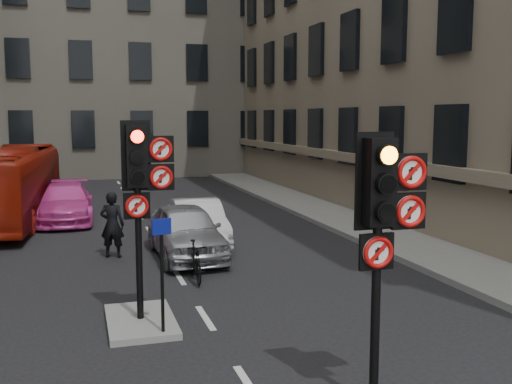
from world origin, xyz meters
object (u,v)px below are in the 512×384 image
car_silver (186,231)px  motorcyclist (112,225)px  signal_far (142,177)px  signal_near (385,211)px  bus_red (11,185)px  motorcycle (195,261)px  car_white (198,222)px  car_pink (65,203)px  info_sign (162,259)px

car_silver → motorcyclist: (-1.89, 0.54, 0.18)m
signal_far → signal_near: bearing=-57.0°
signal_far → bus_red: bearing=105.8°
signal_near → car_silver: (-0.97, 8.98, -1.87)m
car_silver → bus_red: bearing=124.3°
motorcycle → car_white: bearing=79.8°
car_white → car_pink: size_ratio=0.84×
info_sign → car_silver: bearing=62.0°
motorcyclist → car_pink: bearing=-57.5°
signal_far → car_silver: signal_far is taller
motorcycle → info_sign: bearing=-107.6°
motorcycle → info_sign: 3.73m
car_silver → car_white: 1.72m
info_sign → bus_red: bearing=91.5°
signal_near → motorcyclist: (-2.86, 9.52, -1.69)m
signal_near → bus_red: size_ratio=0.37×
motorcyclist → car_white: bearing=-136.9°
signal_near → motorcycle: bearing=100.1°
bus_red → motorcyclist: 7.20m
bus_red → motorcyclist: bearing=-59.4°
car_white → info_sign: info_sign is taller
car_white → car_pink: car_pink is taller
bus_red → car_white: bearing=-38.9°
bus_red → signal_near: bearing=-64.7°
car_white → car_pink: (-3.83, 5.10, 0.03)m
signal_near → car_white: signal_near is taller
car_white → bus_red: size_ratio=0.40×
car_silver → car_pink: size_ratio=0.90×
signal_near → car_white: (-0.32, 10.57, -1.94)m
car_white → info_sign: 7.70m
car_white → motorcyclist: (-2.53, -1.05, 0.25)m
car_silver → info_sign: 6.00m
car_silver → motorcycle: bearing=-96.3°
car_pink → info_sign: info_sign is taller
motorcycle → motorcyclist: motorcyclist is taller
signal_far → motorcycle: (1.42, 2.60, -2.24)m
car_pink → motorcycle: (2.98, -9.08, -0.22)m
car_white → info_sign: bearing=-103.1°
info_sign → signal_near: bearing=-67.5°
car_pink → car_silver: bearing=-63.5°
car_silver → car_pink: (-3.19, 6.69, -0.04)m
motorcyclist → signal_near: bearing=127.2°
motorcyclist → info_sign: 6.36m
car_silver → car_white: car_silver is taller
car_silver → bus_red: bus_red is taller
car_white → signal_near: bearing=-85.7°
signal_near → car_silver: bearing=96.2°
motorcyclist → bus_red: bearing=-43.7°
signal_near → car_pink: 16.33m
car_pink → motorcycle: car_pink is taller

